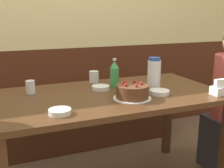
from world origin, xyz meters
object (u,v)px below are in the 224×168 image
(soju_bottle, at_px, (114,74))
(bowl_soup_white, at_px, (101,88))
(water_pitcher, at_px, (154,74))
(napkin_holder, at_px, (220,89))
(glass_tumbler_short, at_px, (30,87))
(glass_water_tall, at_px, (93,77))
(bowl_rice_small, at_px, (60,112))
(birthday_cake, at_px, (132,92))
(bench_seat, at_px, (79,123))
(bowl_side_dish, at_px, (160,92))

(soju_bottle, distance_m, bowl_soup_white, 0.15)
(water_pitcher, height_order, napkin_holder, water_pitcher)
(glass_tumbler_short, bearing_deg, glass_water_tall, 15.43)
(bowl_soup_white, bearing_deg, water_pitcher, -18.14)
(water_pitcher, distance_m, glass_water_tall, 0.48)
(bowl_rice_small, bearing_deg, napkin_holder, -1.68)
(birthday_cake, relative_size, glass_water_tall, 2.73)
(napkin_holder, bearing_deg, bench_seat, 120.23)
(napkin_holder, distance_m, bowl_rice_small, 1.05)
(bowl_soup_white, distance_m, glass_tumbler_short, 0.48)
(napkin_holder, xyz_separation_m, bowl_rice_small, (-1.05, 0.03, -0.02))
(soju_bottle, height_order, bowl_side_dish, soju_bottle)
(soju_bottle, relative_size, bowl_side_dish, 1.61)
(bowl_rice_small, xyz_separation_m, glass_tumbler_short, (-0.10, 0.47, 0.03))
(napkin_holder, relative_size, glass_tumbler_short, 1.26)
(bench_seat, distance_m, glass_water_tall, 0.75)
(napkin_holder, distance_m, bowl_soup_white, 0.80)
(bowl_rice_small, distance_m, glass_tumbler_short, 0.48)
(bowl_soup_white, height_order, bowl_rice_small, same)
(glass_water_tall, relative_size, glass_tumbler_short, 1.01)
(bench_seat, relative_size, soju_bottle, 9.03)
(glass_tumbler_short, bearing_deg, birthday_cake, -32.12)
(water_pitcher, distance_m, glass_tumbler_short, 0.85)
(soju_bottle, relative_size, bowl_soup_white, 1.69)
(water_pitcher, xyz_separation_m, soju_bottle, (-0.24, 0.15, -0.01))
(birthday_cake, xyz_separation_m, bowl_rice_small, (-0.48, -0.11, -0.03))
(bowl_rice_small, bearing_deg, bench_seat, 70.24)
(birthday_cake, bearing_deg, soju_bottle, 88.57)
(bowl_rice_small, bearing_deg, soju_bottle, 40.49)
(glass_water_tall, bearing_deg, napkin_holder, -43.80)
(bowl_rice_small, relative_size, glass_tumbler_short, 1.39)
(birthday_cake, relative_size, bowl_soup_white, 1.95)
(bench_seat, xyz_separation_m, soju_bottle, (0.09, -0.68, 0.62))
(birthday_cake, bearing_deg, bowl_soup_white, 112.19)
(water_pitcher, relative_size, napkin_holder, 2.04)
(bench_seat, bearing_deg, bowl_soup_white, -92.07)
(birthday_cake, bearing_deg, bench_seat, 94.95)
(bench_seat, height_order, glass_tumbler_short, glass_tumbler_short)
(water_pitcher, relative_size, glass_water_tall, 2.55)
(glass_water_tall, bearing_deg, bowl_rice_small, -122.82)
(birthday_cake, bearing_deg, bowl_rice_small, -167.34)
(bench_seat, bearing_deg, glass_tumbler_short, -128.04)
(bowl_rice_small, distance_m, bowl_side_dish, 0.70)
(water_pitcher, relative_size, bowl_side_dish, 1.73)
(water_pitcher, relative_size, soju_bottle, 1.07)
(bench_seat, height_order, bowl_rice_small, bowl_rice_small)
(bowl_rice_small, distance_m, glass_water_tall, 0.72)
(bowl_rice_small, bearing_deg, birthday_cake, 12.66)
(napkin_holder, relative_size, bowl_soup_white, 0.89)
(bowl_side_dish, bearing_deg, napkin_holder, -22.88)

